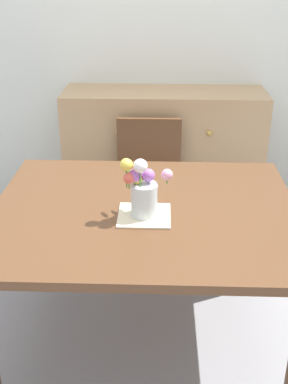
{
  "coord_description": "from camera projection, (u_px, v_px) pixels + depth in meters",
  "views": [
    {
      "loc": [
        0.07,
        -2.01,
        1.82
      ],
      "look_at": [
        -0.0,
        -0.07,
        0.9
      ],
      "focal_mm": 45.93,
      "sensor_mm": 36.0,
      "label": 1
    }
  ],
  "objects": [
    {
      "name": "ground_plane",
      "position": [
        145.0,
        339.0,
        2.6
      ],
      "size": [
        12.0,
        12.0,
        0.0
      ],
      "primitive_type": "plane",
      "color": "#939399"
    },
    {
      "name": "back_wall",
      "position": [
        153.0,
        25.0,
        3.44
      ],
      "size": [
        7.0,
        0.1,
        2.8
      ],
      "primitive_type": "cube",
      "color": "silver",
      "rests_on": "ground_plane"
    },
    {
      "name": "dining_table",
      "position": [
        145.0,
        226.0,
        2.3
      ],
      "size": [
        1.41,
        1.17,
        0.78
      ],
      "color": "brown",
      "rests_on": "ground_plane"
    },
    {
      "name": "chair_far",
      "position": [
        148.0,
        179.0,
        3.21
      ],
      "size": [
        0.42,
        0.42,
        0.9
      ],
      "rotation": [
        0.0,
        0.0,
        3.14
      ],
      "color": "brown",
      "rests_on": "ground_plane"
    },
    {
      "name": "dresser",
      "position": [
        163.0,
        159.0,
        3.58
      ],
      "size": [
        1.4,
        0.47,
        1.0
      ],
      "color": "tan",
      "rests_on": "ground_plane"
    },
    {
      "name": "placemat",
      "position": [
        144.0,
        215.0,
        2.19
      ],
      "size": [
        0.23,
        0.23,
        0.01
      ],
      "primitive_type": "cube",
      "color": "beige",
      "rests_on": "dining_table"
    },
    {
      "name": "flower_vase",
      "position": [
        143.0,
        190.0,
        2.14
      ],
      "size": [
        0.23,
        0.16,
        0.28
      ],
      "color": "silver",
      "rests_on": "placemat"
    }
  ]
}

